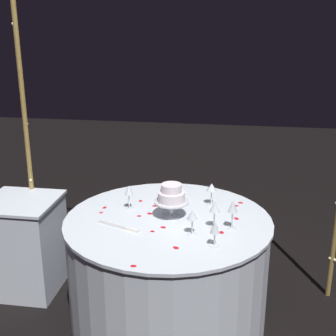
# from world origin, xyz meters

# --- Properties ---
(ground_plane) EXTENTS (12.00, 12.00, 0.00)m
(ground_plane) POSITION_xyz_m (0.00, 0.00, 0.00)
(ground_plane) COLOR black
(decorative_arch) EXTENTS (2.30, 0.05, 2.35)m
(decorative_arch) POSITION_xyz_m (0.00, 0.45, 1.55)
(decorative_arch) COLOR olive
(decorative_arch) RESTS_ON ground
(main_table) EXTENTS (1.32, 1.32, 0.74)m
(main_table) POSITION_xyz_m (0.00, 0.00, 0.37)
(main_table) COLOR silver
(main_table) RESTS_ON ground
(side_table) EXTENTS (0.51, 0.51, 0.71)m
(side_table) POSITION_xyz_m (-1.10, 0.21, 0.35)
(side_table) COLOR silver
(side_table) RESTS_ON ground
(tiered_cake) EXTENTS (0.22, 0.22, 0.22)m
(tiered_cake) POSITION_xyz_m (0.02, 0.04, 0.88)
(tiered_cake) COLOR silver
(tiered_cake) RESTS_ON main_table
(wine_glass_0) EXTENTS (0.06, 0.06, 0.15)m
(wine_glass_0) POSITION_xyz_m (0.31, -0.31, 0.84)
(wine_glass_0) COLOR silver
(wine_glass_0) RESTS_ON main_table
(wine_glass_1) EXTENTS (0.07, 0.07, 0.15)m
(wine_glass_1) POSITION_xyz_m (0.25, 0.28, 0.85)
(wine_glass_1) COLOR silver
(wine_glass_1) RESTS_ON main_table
(wine_glass_2) EXTENTS (0.06, 0.06, 0.17)m
(wine_glass_2) POSITION_xyz_m (0.30, -0.08, 0.86)
(wine_glass_2) COLOR silver
(wine_glass_2) RESTS_ON main_table
(wine_glass_3) EXTENTS (0.06, 0.06, 0.18)m
(wine_glass_3) POSITION_xyz_m (0.40, -0.07, 0.87)
(wine_glass_3) COLOR silver
(wine_glass_3) RESTS_ON main_table
(wine_glass_4) EXTENTS (0.06, 0.06, 0.16)m
(wine_glass_4) POSITION_xyz_m (0.17, -0.19, 0.85)
(wine_glass_4) COLOR silver
(wine_glass_4) RESTS_ON main_table
(wine_glass_5) EXTENTS (0.06, 0.06, 0.16)m
(wine_glass_5) POSITION_xyz_m (-0.28, 0.12, 0.86)
(wine_glass_5) COLOR silver
(wine_glass_5) RESTS_ON main_table
(cake_knife) EXTENTS (0.28, 0.13, 0.01)m
(cake_knife) POSITION_xyz_m (-0.26, -0.17, 0.74)
(cake_knife) COLOR silver
(cake_knife) RESTS_ON main_table
(rose_petal_0) EXTENTS (0.04, 0.03, 0.00)m
(rose_petal_0) POSITION_xyz_m (0.45, 0.34, 0.74)
(rose_petal_0) COLOR red
(rose_petal_0) RESTS_ON main_table
(rose_petal_1) EXTENTS (0.04, 0.03, 0.00)m
(rose_petal_1) POSITION_xyz_m (-0.06, 0.45, 0.74)
(rose_petal_1) COLOR red
(rose_petal_1) RESTS_ON main_table
(rose_petal_2) EXTENTS (0.04, 0.04, 0.00)m
(rose_petal_2) POSITION_xyz_m (0.43, 0.07, 0.74)
(rose_petal_2) COLOR red
(rose_petal_2) RESTS_ON main_table
(rose_petal_3) EXTENTS (0.04, 0.03, 0.00)m
(rose_petal_3) POSITION_xyz_m (-0.12, 0.19, 0.74)
(rose_petal_3) COLOR red
(rose_petal_3) RESTS_ON main_table
(rose_petal_4) EXTENTS (0.03, 0.02, 0.00)m
(rose_petal_4) POSITION_xyz_m (-0.19, 0.01, 0.74)
(rose_petal_4) COLOR red
(rose_petal_4) RESTS_ON main_table
(rose_petal_5) EXTENTS (0.05, 0.04, 0.00)m
(rose_petal_5) POSITION_xyz_m (0.10, -0.37, 0.74)
(rose_petal_5) COLOR red
(rose_petal_5) RESTS_ON main_table
(rose_petal_6) EXTENTS (0.03, 0.03, 0.00)m
(rose_petal_6) POSITION_xyz_m (-0.00, 0.24, 0.74)
(rose_petal_6) COLOR red
(rose_petal_6) RESTS_ON main_table
(rose_petal_7) EXTENTS (0.04, 0.03, 0.00)m
(rose_petal_7) POSITION_xyz_m (-0.01, -0.13, 0.74)
(rose_petal_7) COLOR red
(rose_petal_7) RESTS_ON main_table
(rose_petal_8) EXTENTS (0.03, 0.04, 0.00)m
(rose_petal_8) POSITION_xyz_m (-0.45, 0.11, 0.74)
(rose_petal_8) COLOR red
(rose_petal_8) RESTS_ON main_table
(rose_petal_9) EXTENTS (0.03, 0.04, 0.00)m
(rose_petal_9) POSITION_xyz_m (-0.23, 0.26, 0.74)
(rose_petal_9) COLOR red
(rose_petal_9) RESTS_ON main_table
(rose_petal_10) EXTENTS (0.03, 0.02, 0.00)m
(rose_petal_10) POSITION_xyz_m (-0.06, -0.19, 0.74)
(rose_petal_10) COLOR red
(rose_petal_10) RESTS_ON main_table
(rose_petal_11) EXTENTS (0.03, 0.02, 0.00)m
(rose_petal_11) POSITION_xyz_m (0.43, 0.28, 0.74)
(rose_petal_11) COLOR red
(rose_petal_11) RESTS_ON main_table
(rose_petal_12) EXTENTS (0.03, 0.03, 0.00)m
(rose_petal_12) POSITION_xyz_m (-0.45, 0.03, 0.74)
(rose_petal_12) COLOR red
(rose_petal_12) RESTS_ON main_table
(rose_petal_13) EXTENTS (0.03, 0.02, 0.00)m
(rose_petal_13) POSITION_xyz_m (-0.09, -0.60, 0.74)
(rose_petal_13) COLOR red
(rose_petal_13) RESTS_ON main_table
(rose_petal_14) EXTENTS (0.03, 0.04, 0.00)m
(rose_petal_14) POSITION_xyz_m (0.34, -0.14, 0.74)
(rose_petal_14) COLOR red
(rose_petal_14) RESTS_ON main_table
(rose_petal_15) EXTENTS (0.04, 0.04, 0.00)m
(rose_petal_15) POSITION_xyz_m (-0.13, 0.06, 0.74)
(rose_petal_15) COLOR red
(rose_petal_15) RESTS_ON main_table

